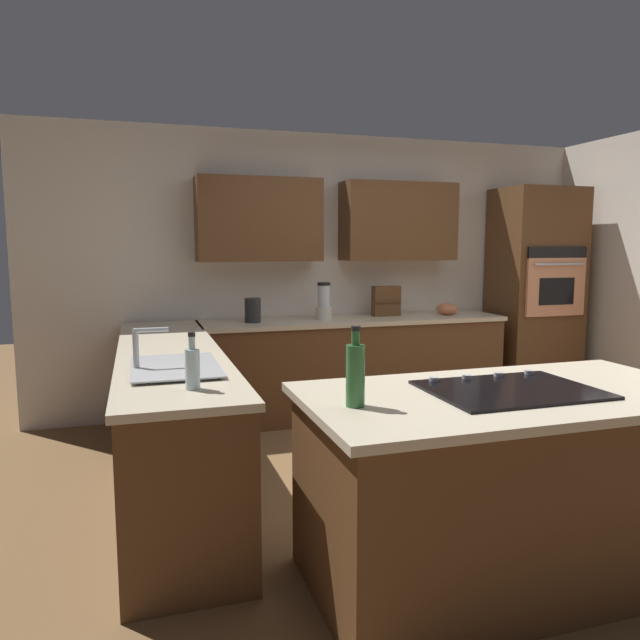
# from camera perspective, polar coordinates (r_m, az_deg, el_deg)

# --- Properties ---
(ground_plane) EXTENTS (14.00, 14.00, 0.00)m
(ground_plane) POSITION_cam_1_polar(r_m,az_deg,el_deg) (4.16, 13.32, -15.03)
(ground_plane) COLOR brown
(wall_back) EXTENTS (6.00, 0.44, 2.60)m
(wall_back) POSITION_cam_1_polar(r_m,az_deg,el_deg) (5.68, 2.53, 5.86)
(wall_back) COLOR silver
(wall_back) RESTS_ON ground
(lower_cabinets_back) EXTENTS (2.80, 0.60, 0.86)m
(lower_cabinets_back) POSITION_cam_1_polar(r_m,az_deg,el_deg) (5.48, 3.33, -4.70)
(lower_cabinets_back) COLOR brown
(lower_cabinets_back) RESTS_ON ground
(countertop_back) EXTENTS (2.84, 0.64, 0.04)m
(countertop_back) POSITION_cam_1_polar(r_m,az_deg,el_deg) (5.41, 3.37, -0.03)
(countertop_back) COLOR beige
(countertop_back) RESTS_ON lower_cabinets_back
(lower_cabinets_side) EXTENTS (0.60, 2.90, 0.86)m
(lower_cabinets_side) POSITION_cam_1_polar(r_m,az_deg,el_deg) (4.01, -14.25, -9.38)
(lower_cabinets_side) COLOR brown
(lower_cabinets_side) RESTS_ON ground
(countertop_side) EXTENTS (0.64, 2.94, 0.04)m
(countertop_side) POSITION_cam_1_polar(r_m,az_deg,el_deg) (3.91, -14.46, -3.05)
(countertop_side) COLOR beige
(countertop_side) RESTS_ON lower_cabinets_side
(island_base) EXTENTS (1.84, 0.89, 0.86)m
(island_base) POSITION_cam_1_polar(r_m,az_deg,el_deg) (2.99, 17.66, -15.38)
(island_base) COLOR brown
(island_base) RESTS_ON ground
(island_top) EXTENTS (1.92, 0.97, 0.04)m
(island_top) POSITION_cam_1_polar(r_m,az_deg,el_deg) (2.85, 18.01, -6.98)
(island_top) COLOR beige
(island_top) RESTS_ON island_base
(wall_oven) EXTENTS (0.80, 0.66, 2.13)m
(wall_oven) POSITION_cam_1_polar(r_m,az_deg,el_deg) (6.34, 20.13, 2.30)
(wall_oven) COLOR brown
(wall_oven) RESTS_ON ground
(sink_unit) EXTENTS (0.46, 0.70, 0.23)m
(sink_unit) POSITION_cam_1_polar(r_m,az_deg,el_deg) (3.27, -14.03, -4.36)
(sink_unit) COLOR #515456
(sink_unit) RESTS_ON countertop_side
(cooktop) EXTENTS (0.76, 0.56, 0.03)m
(cooktop) POSITION_cam_1_polar(r_m,az_deg,el_deg) (2.85, 17.96, -6.42)
(cooktop) COLOR black
(cooktop) RESTS_ON island_top
(blender) EXTENTS (0.15, 0.15, 0.34)m
(blender) POSITION_cam_1_polar(r_m,az_deg,el_deg) (5.28, 0.38, 1.60)
(blender) COLOR beige
(blender) RESTS_ON countertop_back
(mixing_bowl) EXTENTS (0.21, 0.21, 0.11)m
(mixing_bowl) POSITION_cam_1_polar(r_m,az_deg,el_deg) (5.79, 12.25, 1.07)
(mixing_bowl) COLOR #CC724C
(mixing_bowl) RESTS_ON countertop_back
(spice_rack) EXTENTS (0.26, 0.11, 0.28)m
(spice_rack) POSITION_cam_1_polar(r_m,az_deg,el_deg) (5.60, 6.45, 1.84)
(spice_rack) COLOR brown
(spice_rack) RESTS_ON countertop_back
(kettle) EXTENTS (0.14, 0.14, 0.21)m
(kettle) POSITION_cam_1_polar(r_m,az_deg,el_deg) (5.12, -6.56, 0.95)
(kettle) COLOR #262628
(kettle) RESTS_ON countertop_back
(dish_soap_bottle) EXTENTS (0.07, 0.07, 0.27)m
(dish_soap_bottle) POSITION_cam_1_polar(r_m,az_deg,el_deg) (2.79, -12.29, -4.47)
(dish_soap_bottle) COLOR silver
(dish_soap_bottle) RESTS_ON countertop_side
(oil_bottle) EXTENTS (0.08, 0.08, 0.34)m
(oil_bottle) POSITION_cam_1_polar(r_m,az_deg,el_deg) (2.43, 3.46, -5.20)
(oil_bottle) COLOR #336B38
(oil_bottle) RESTS_ON island_top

